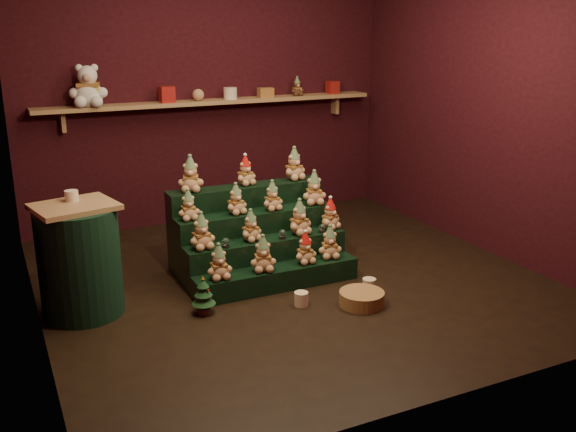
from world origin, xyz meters
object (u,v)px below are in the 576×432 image
mini_christmas_tree (203,295)px  mug_left (301,299)px  riser_tier_front (277,278)px  mug_right (369,285)px  snow_globe_b (282,234)px  snow_globe_a (226,243)px  snow_globe_c (322,228)px  brown_bear (297,86)px  white_bear (88,80)px  side_table (80,260)px  wicker_basket (362,298)px

mini_christmas_tree → mug_left: size_ratio=2.78×
riser_tier_front → mug_right: (0.64, -0.38, -0.04)m
riser_tier_front → snow_globe_b: bearing=52.6°
snow_globe_a → mug_left: (0.40, -0.55, -0.35)m
snow_globe_b → mug_left: (-0.10, -0.55, -0.35)m
snow_globe_c → mug_left: 0.80m
mug_right → brown_bear: bearing=77.9°
snow_globe_b → white_bear: white_bear is taller
side_table → wicker_basket: size_ratio=2.44×
snow_globe_c → mug_right: snow_globe_c is taller
snow_globe_c → mug_left: (-0.47, -0.55, -0.34)m
riser_tier_front → snow_globe_a: 0.51m
mug_right → white_bear: bearing=126.3°
mini_christmas_tree → mug_left: bearing=-14.6°
snow_globe_c → mini_christmas_tree: snow_globe_c is taller
riser_tier_front → side_table: (-1.50, 0.20, 0.33)m
snow_globe_a → brown_bear: 2.56m
mini_christmas_tree → brown_bear: 3.10m
snow_globe_b → snow_globe_c: 0.37m
snow_globe_c → white_bear: white_bear is taller
snow_globe_b → snow_globe_c: size_ratio=1.06×
wicker_basket → mug_right: bearing=45.5°
snow_globe_c → mug_right: 0.66m
mini_christmas_tree → snow_globe_a: bearing=48.4°
side_table → wicker_basket: side_table is taller
snow_globe_a → white_bear: bearing=111.2°
mini_christmas_tree → mug_right: bearing=-7.9°
riser_tier_front → snow_globe_a: snow_globe_a is taller
mug_right → wicker_basket: 0.27m
snow_globe_c → mug_left: snow_globe_c is taller
riser_tier_front → mug_right: riser_tier_front is taller
snow_globe_c → mug_left: size_ratio=0.70×
snow_globe_a → white_bear: 2.25m
white_bear → brown_bear: size_ratio=2.49×
snow_globe_b → mug_right: 0.83m
snow_globe_b → brown_bear: brown_bear is taller
mug_left → brown_bear: (1.12, 2.33, 1.37)m
snow_globe_a → mug_right: snow_globe_a is taller
snow_globe_c → mini_christmas_tree: (-1.19, -0.36, -0.25)m
snow_globe_b → side_table: (-1.62, 0.04, 0.02)m
wicker_basket → snow_globe_b: bearing=113.9°
white_bear → side_table: bearing=-90.3°
snow_globe_c → brown_bear: size_ratio=0.38×
wicker_basket → white_bear: (-1.52, 2.53, 1.52)m
snow_globe_c → wicker_basket: size_ratio=0.22×
riser_tier_front → mini_christmas_tree: (-0.69, -0.20, 0.06)m
snow_globe_a → wicker_basket: 1.16m
wicker_basket → brown_bear: size_ratio=1.73×
snow_globe_c → white_bear: 2.65m
snow_globe_a → snow_globe_b: bearing=-0.0°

